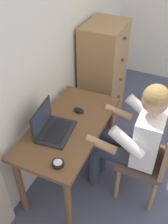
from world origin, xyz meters
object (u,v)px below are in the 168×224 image
(chair, at_px, (152,157))
(laptop, at_px, (51,127))
(dresser, at_px, (103,75))
(desk_clock, at_px, (58,164))
(desk, at_px, (69,135))
(person_seated, at_px, (133,135))
(computer_mouse, at_px, (79,110))

(chair, height_order, laptop, laptop)
(dresser, distance_m, desk_clock, 1.49)
(desk_clock, bearing_deg, desk, 16.96)
(dresser, xyz_separation_m, laptop, (-1.18, 0.00, 0.16))
(desk, height_order, laptop, laptop)
(laptop, xyz_separation_m, desk_clock, (-0.29, -0.22, -0.04))
(chair, xyz_separation_m, desk_clock, (-0.56, 0.59, 0.24))
(desk, height_order, desk_clock, desk_clock)
(dresser, height_order, desk_clock, dresser)
(desk_clock, bearing_deg, dresser, 8.18)
(chair, xyz_separation_m, person_seated, (-0.00, 0.18, 0.18))
(dresser, height_order, computer_mouse, dresser)
(dresser, height_order, laptop, dresser)
(desk_clock, bearing_deg, person_seated, -35.81)
(person_seated, relative_size, desk_clock, 13.46)
(chair, xyz_separation_m, laptop, (-0.28, 0.81, 0.28))
(person_seated, bearing_deg, desk, 105.39)
(chair, height_order, computer_mouse, chair)
(desk_clock, bearing_deg, chair, -46.31)
(computer_mouse, relative_size, desk_clock, 1.11)
(desk, relative_size, chair, 1.21)
(computer_mouse, bearing_deg, chair, -84.16)
(person_seated, xyz_separation_m, desk_clock, (-0.56, 0.41, 0.06))
(desk, bearing_deg, computer_mouse, -1.44)
(chair, distance_m, person_seated, 0.26)
(computer_mouse, xyz_separation_m, desk_clock, (-0.61, -0.12, -0.00))
(dresser, relative_size, laptop, 3.40)
(computer_mouse, bearing_deg, desk, -171.57)
(desk_clock, bearing_deg, laptop, 36.87)
(dresser, xyz_separation_m, chair, (-0.91, -0.80, -0.12))
(desk, xyz_separation_m, laptop, (-0.13, 0.09, 0.17))
(desk, bearing_deg, laptop, 145.19)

